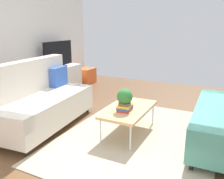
{
  "coord_description": "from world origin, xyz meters",
  "views": [
    {
      "loc": [
        -3.0,
        -1.39,
        1.65
      ],
      "look_at": [
        0.27,
        0.27,
        0.65
      ],
      "focal_mm": 37.84,
      "sensor_mm": 36.0,
      "label": 1
    }
  ],
  "objects": [
    {
      "name": "table_book_0",
      "position": [
        0.04,
        -0.06,
        0.43
      ],
      "size": [
        0.26,
        0.2,
        0.03
      ],
      "primitive_type": "cube",
      "rotation": [
        0.0,
        0.0,
        0.09
      ],
      "color": "red",
      "rests_on": "coffee_table"
    },
    {
      "name": "area_rug",
      "position": [
        0.12,
        -0.28,
        0.01
      ],
      "size": [
        2.9,
        2.2,
        0.01
      ],
      "primitive_type": "cube",
      "color": "tan",
      "rests_on": "ground_plane"
    },
    {
      "name": "potted_plant",
      "position": [
        0.03,
        -0.06,
        0.6
      ],
      "size": [
        0.23,
        0.23,
        0.34
      ],
      "color": "brown",
      "rests_on": "coffee_table"
    },
    {
      "name": "tv",
      "position": [
        1.61,
        2.44,
        0.95
      ],
      "size": [
        1.0,
        0.2,
        0.64
      ],
      "color": "black",
      "rests_on": "tv_console"
    },
    {
      "name": "couch_beige",
      "position": [
        -0.22,
        1.34,
        0.44
      ],
      "size": [
        1.97,
        1.02,
        1.1
      ],
      "rotation": [
        0.0,
        0.0,
        3.24
      ],
      "color": "beige",
      "rests_on": "ground_plane"
    },
    {
      "name": "storage_trunk",
      "position": [
        2.71,
        2.36,
        0.22
      ],
      "size": [
        0.52,
        0.4,
        0.44
      ],
      "primitive_type": "cube",
      "color": "orange",
      "rests_on": "ground_plane"
    },
    {
      "name": "table_book_1",
      "position": [
        0.04,
        -0.06,
        0.47
      ],
      "size": [
        0.24,
        0.18,
        0.03
      ],
      "primitive_type": "cube",
      "rotation": [
        0.0,
        0.0,
        0.01
      ],
      "color": "#3359B2",
      "rests_on": "table_book_0"
    },
    {
      "name": "coffee_table",
      "position": [
        0.17,
        -0.08,
        0.39
      ],
      "size": [
        1.1,
        0.56,
        0.42
      ],
      "color": "tan",
      "rests_on": "ground_plane"
    },
    {
      "name": "vase_1",
      "position": [
        1.17,
        2.51,
        0.71
      ],
      "size": [
        0.12,
        0.12,
        0.14
      ],
      "primitive_type": "cylinder",
      "color": "silver",
      "rests_on": "tv_console"
    },
    {
      "name": "bottle_0",
      "position": [
        1.35,
        2.42,
        0.75
      ],
      "size": [
        0.04,
        0.04,
        0.23
      ],
      "primitive_type": "cylinder",
      "color": "gold",
      "rests_on": "tv_console"
    },
    {
      "name": "vase_0",
      "position": [
        1.03,
        2.51,
        0.71
      ],
      "size": [
        0.08,
        0.08,
        0.14
      ],
      "primitive_type": "cylinder",
      "color": "silver",
      "rests_on": "tv_console"
    },
    {
      "name": "table_book_2",
      "position": [
        0.04,
        -0.06,
        0.5
      ],
      "size": [
        0.26,
        0.2,
        0.03
      ],
      "primitive_type": "cube",
      "rotation": [
        0.0,
        0.0,
        0.1
      ],
      "color": "gold",
      "rests_on": "table_book_1"
    },
    {
      "name": "ground_plane",
      "position": [
        0.0,
        0.0,
        0.0
      ],
      "size": [
        7.68,
        7.68,
        0.0
      ],
      "primitive_type": "plane",
      "color": "brown"
    },
    {
      "name": "tv_console",
      "position": [
        1.61,
        2.46,
        0.32
      ],
      "size": [
        1.4,
        0.44,
        0.64
      ],
      "primitive_type": "cube",
      "color": "silver",
      "rests_on": "ground_plane"
    }
  ]
}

